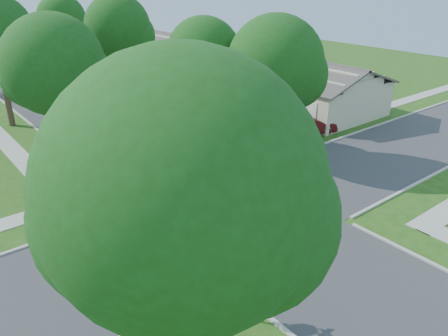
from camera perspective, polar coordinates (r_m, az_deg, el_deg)
ground at (r=21.06m, az=1.78°, el=-6.19°), size 100.00×100.00×0.00m
road_ns at (r=21.06m, az=1.78°, el=-6.18°), size 7.00×100.00×0.02m
sidewalk_ne at (r=44.92m, az=-14.12°, el=9.79°), size 1.20×40.00×0.04m
driveway at (r=30.64m, az=4.50°, el=3.83°), size 8.80×3.60×0.05m
stop_sign_sw at (r=14.41m, az=-0.37°, el=-12.53°), size 1.05×0.80×2.98m
stop_sign_ne at (r=26.26m, az=3.06°, el=5.00°), size 1.05×0.80×2.98m
tree_e_near at (r=28.63m, az=-2.58°, el=14.10°), size 4.97×4.80×8.28m
tree_e_mid at (r=38.80m, az=-13.61°, el=17.06°), size 5.59×5.40×9.21m
tree_e_far at (r=50.80m, az=-20.34°, el=17.52°), size 5.17×5.00×8.72m
tree_w_near at (r=24.33m, az=-21.17°, el=11.87°), size 5.38×5.20×8.97m
tree_sw_corner at (r=9.21m, az=-5.00°, el=-4.37°), size 6.21×6.00×9.55m
tree_ne_corner at (r=26.08m, az=6.78°, el=12.86°), size 5.80×5.60×8.66m
house_ne_near at (r=38.36m, az=9.59°, el=10.09°), size 8.42×13.60×4.23m
house_ne_far at (r=51.85m, az=-5.62°, el=13.94°), size 8.42×13.60×4.23m
car_driveway at (r=31.78m, az=11.12°, el=5.39°), size 4.16×2.43×1.30m
car_curb_east at (r=42.35m, az=-19.79°, el=9.16°), size 2.08×4.12×1.35m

